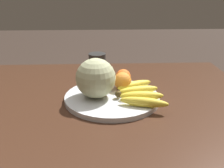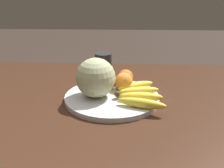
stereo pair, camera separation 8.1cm
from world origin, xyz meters
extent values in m
cube|color=#3D2316|center=(0.00, 0.00, 0.72)|extent=(1.33, 1.03, 0.04)
cube|color=#3D2316|center=(-0.58, 0.43, 0.35)|extent=(0.07, 0.07, 0.70)
cube|color=#3D2316|center=(0.58, 0.43, 0.35)|extent=(0.07, 0.07, 0.70)
cylinder|color=silver|center=(0.05, 0.01, 0.75)|extent=(0.38, 0.38, 0.02)
torus|color=navy|center=(0.05, 0.01, 0.76)|extent=(0.38, 0.38, 0.01)
sphere|color=#B2B789|center=(-0.01, 0.00, 0.84)|extent=(0.16, 0.16, 0.16)
sphere|color=#473819|center=(0.07, -0.02, 0.78)|extent=(0.03, 0.03, 0.03)
ellipsoid|color=yellow|center=(0.16, -0.10, 0.78)|extent=(0.18, 0.08, 0.03)
ellipsoid|color=yellow|center=(0.16, -0.04, 0.78)|extent=(0.17, 0.04, 0.04)
ellipsoid|color=yellow|center=(0.16, 0.02, 0.78)|extent=(0.17, 0.07, 0.04)
ellipsoid|color=yellow|center=(0.15, 0.07, 0.78)|extent=(0.17, 0.10, 0.04)
sphere|color=orange|center=(-0.02, 0.16, 0.80)|extent=(0.07, 0.07, 0.07)
sphere|color=orange|center=(0.10, 0.07, 0.80)|extent=(0.08, 0.08, 0.08)
sphere|color=orange|center=(0.11, 0.14, 0.80)|extent=(0.07, 0.07, 0.07)
sphere|color=orange|center=(0.04, 0.09, 0.79)|extent=(0.06, 0.06, 0.06)
cube|color=white|center=(-0.01, 0.11, 0.76)|extent=(0.10, 0.07, 0.00)
cylinder|color=#2D2D2D|center=(-0.01, 0.41, 0.79)|extent=(0.09, 0.09, 0.09)
torus|color=#2D2D2D|center=(-0.04, 0.46, 0.79)|extent=(0.04, 0.06, 0.06)
camera|label=1|loc=(0.01, -0.97, 1.20)|focal=42.00mm
camera|label=2|loc=(0.09, -0.97, 1.20)|focal=42.00mm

